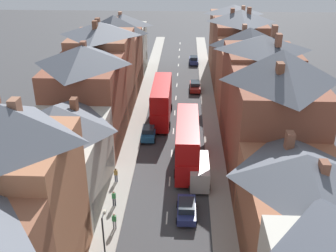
{
  "coord_description": "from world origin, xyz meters",
  "views": [
    {
      "loc": [
        1.44,
        -10.9,
        23.38
      ],
      "look_at": [
        -0.51,
        31.36,
        2.97
      ],
      "focal_mm": 42.0,
      "sensor_mm": 36.0,
      "label": 1
    }
  ],
  "objects": [
    {
      "name": "double_decker_bus_lead",
      "position": [
        1.79,
        27.73,
        2.82
      ],
      "size": [
        2.74,
        10.8,
        5.3
      ],
      "color": "red",
      "rests_on": "ground"
    },
    {
      "name": "car_mid_black",
      "position": [
        3.1,
        51.39,
        0.84
      ],
      "size": [
        1.9,
        4.32,
        1.68
      ],
      "color": "maroon",
      "rests_on": "ground"
    },
    {
      "name": "terrace_row_left",
      "position": [
        -10.19,
        25.76,
        6.19
      ],
      "size": [
        8.0,
        78.17,
        14.19
      ],
      "color": "#ADB2B7",
      "rests_on": "ground"
    },
    {
      "name": "pedestrian_far_left",
      "position": [
        -5.6,
        23.51,
        1.03
      ],
      "size": [
        0.36,
        0.22,
        1.61
      ],
      "color": "#3D4256",
      "rests_on": "pavement_left"
    },
    {
      "name": "car_parked_right_a",
      "position": [
        3.1,
        66.94,
        0.81
      ],
      "size": [
        1.9,
        4.09,
        1.61
      ],
      "color": "navy",
      "rests_on": "ground"
    },
    {
      "name": "pavement_left",
      "position": [
        -5.1,
        38.0,
        0.07
      ],
      "size": [
        2.2,
        104.0,
        0.14
      ],
      "primitive_type": "cube",
      "color": "#A8A399",
      "rests_on": "ground"
    },
    {
      "name": "car_parked_left_b",
      "position": [
        -3.1,
        33.71,
        0.85
      ],
      "size": [
        1.9,
        3.85,
        1.71
      ],
      "color": "#236093",
      "rests_on": "ground"
    },
    {
      "name": "pedestrian_mid_left",
      "position": [
        -4.52,
        16.17,
        1.03
      ],
      "size": [
        0.36,
        0.22,
        1.61
      ],
      "color": "gray",
      "rests_on": "pavement_left"
    },
    {
      "name": "terrace_row_right",
      "position": [
        10.19,
        30.22,
        6.0
      ],
      "size": [
        8.0,
        83.42,
        14.3
      ],
      "color": "#935138",
      "rests_on": "ground"
    },
    {
      "name": "car_near_silver",
      "position": [
        1.8,
        18.39,
        0.8
      ],
      "size": [
        1.9,
        3.99,
        1.58
      ],
      "color": "navy",
      "rests_on": "ground"
    },
    {
      "name": "double_decker_bus_mid_street",
      "position": [
        -1.81,
        39.75,
        2.82
      ],
      "size": [
        2.74,
        10.8,
        5.3
      ],
      "color": "#B70F0F",
      "rests_on": "ground"
    },
    {
      "name": "pavement_right",
      "position": [
        5.1,
        38.0,
        0.07
      ],
      "size": [
        2.2,
        104.0,
        0.14
      ],
      "primitive_type": "cube",
      "color": "#A8A399",
      "rests_on": "ground"
    },
    {
      "name": "delivery_van",
      "position": [
        3.1,
        24.06,
        1.34
      ],
      "size": [
        2.2,
        5.2,
        2.41
      ],
      "color": "silver",
      "rests_on": "ground"
    },
    {
      "name": "centre_line_dashes",
      "position": [
        0.0,
        36.0,
        0.01
      ],
      "size": [
        0.14,
        97.8,
        0.01
      ],
      "color": "silver",
      "rests_on": "ground"
    },
    {
      "name": "street_lamp",
      "position": [
        -4.25,
        11.11,
        3.24
      ],
      "size": [
        0.2,
        1.12,
        5.5
      ],
      "color": "black",
      "rests_on": "ground"
    },
    {
      "name": "pedestrian_mid_right",
      "position": [
        -5.1,
        19.45,
        1.03
      ],
      "size": [
        0.36,
        0.22,
        1.61
      ],
      "color": "#23232D",
      "rests_on": "pavement_left"
    }
  ]
}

